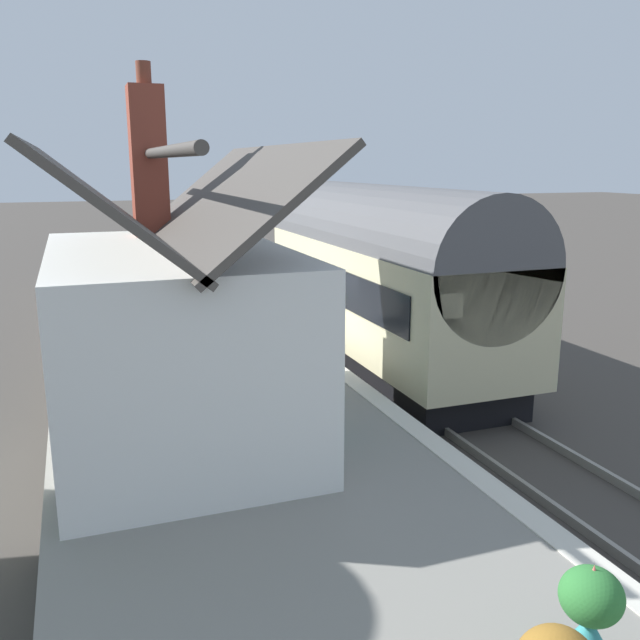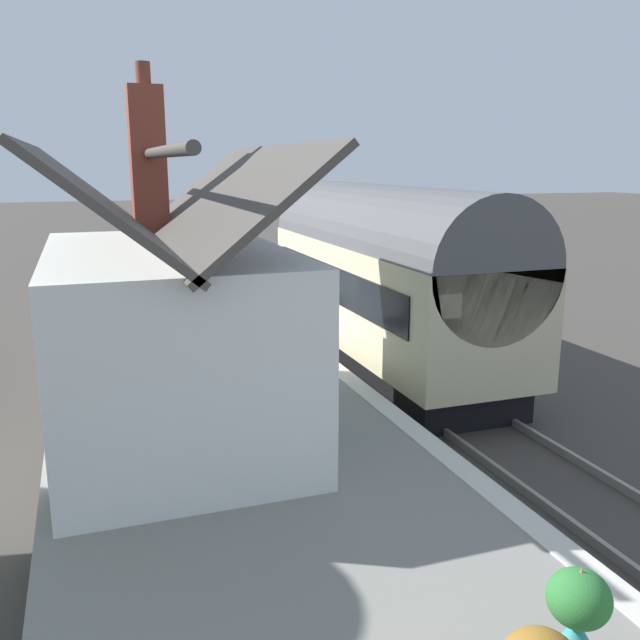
% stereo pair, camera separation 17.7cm
% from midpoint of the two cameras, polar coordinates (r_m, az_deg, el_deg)
% --- Properties ---
extents(ground_plane, '(160.00, 160.00, 0.00)m').
position_cam_midpoint_polar(ground_plane, '(15.68, 2.63, -4.70)').
color(ground_plane, '#423D38').
extents(platform, '(32.00, 5.47, 0.82)m').
position_cam_midpoint_polar(platform, '(14.59, -11.07, -4.62)').
color(platform, gray).
rests_on(platform, ground).
extents(platform_edge_coping, '(32.00, 0.36, 0.02)m').
position_cam_midpoint_polar(platform_edge_coping, '(15.04, -1.49, -2.16)').
color(platform_edge_coping, beige).
rests_on(platform_edge_coping, platform).
extents(rail_near, '(52.00, 0.08, 0.14)m').
position_cam_midpoint_polar(rail_near, '(16.33, 7.90, -3.83)').
color(rail_near, gray).
rests_on(rail_near, ground).
extents(rail_far, '(52.00, 0.08, 0.14)m').
position_cam_midpoint_polar(rail_far, '(15.73, 3.24, -4.38)').
color(rail_far, gray).
rests_on(rail_far, ground).
extents(train, '(9.27, 2.73, 4.32)m').
position_cam_midpoint_polar(train, '(15.85, 5.21, 3.70)').
color(train, black).
rests_on(train, ground).
extents(station_building, '(6.04, 3.56, 5.56)m').
position_cam_midpoint_polar(station_building, '(10.27, -12.93, -0.89)').
color(station_building, white).
rests_on(station_building, platform).
extents(bench_by_lamp, '(1.41, 0.48, 0.88)m').
position_cam_midpoint_polar(bench_by_lamp, '(22.52, -12.91, 3.85)').
color(bench_by_lamp, '#26727F').
rests_on(bench_by_lamp, platform).
extents(bench_near_building, '(1.40, 0.44, 0.88)m').
position_cam_midpoint_polar(bench_near_building, '(24.65, -13.56, 4.60)').
color(bench_near_building, '#26727F').
rests_on(bench_near_building, platform).
extents(bench_platform_end, '(1.41, 0.45, 0.88)m').
position_cam_midpoint_polar(bench_platform_end, '(15.94, -10.94, 0.20)').
color(bench_platform_end, '#26727F').
rests_on(bench_platform_end, platform).
extents(planter_bench_left, '(0.54, 0.54, 0.72)m').
position_cam_midpoint_polar(planter_bench_left, '(16.97, -17.43, 0.20)').
color(planter_bench_left, teal).
rests_on(planter_bench_left, platform).
extents(planter_edge_near, '(0.39, 0.39, 0.65)m').
position_cam_midpoint_polar(planter_edge_near, '(17.48, -5.67, 1.04)').
color(planter_edge_near, '#9E5138').
rests_on(planter_edge_near, platform).
extents(planter_edge_far, '(0.74, 0.32, 0.60)m').
position_cam_midpoint_polar(planter_edge_far, '(23.47, -10.14, 3.88)').
color(planter_edge_far, teal).
rests_on(planter_edge_far, platform).
extents(planter_under_sign, '(1.08, 0.32, 0.66)m').
position_cam_midpoint_polar(planter_under_sign, '(21.00, -9.63, 2.91)').
color(planter_under_sign, gray).
rests_on(planter_under_sign, platform).
extents(planter_by_door, '(0.51, 0.51, 0.87)m').
position_cam_midpoint_polar(planter_by_door, '(6.29, 21.04, -22.21)').
color(planter_by_door, teal).
rests_on(planter_by_door, platform).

